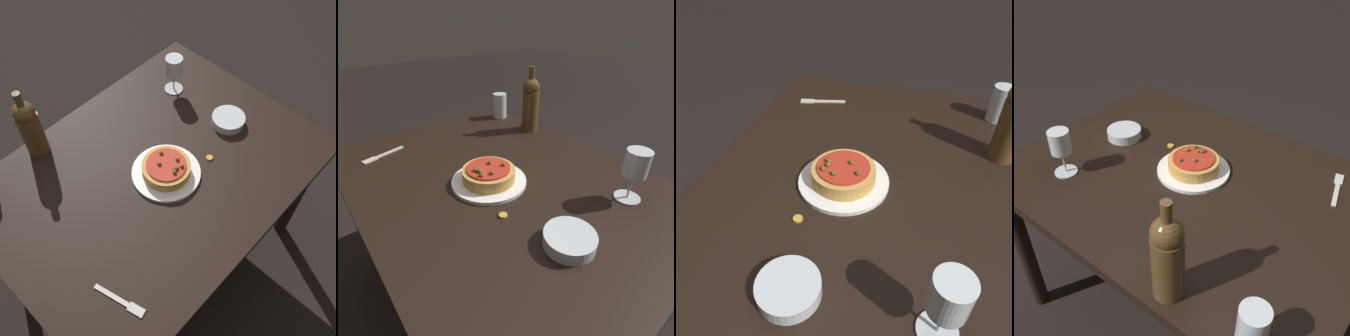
# 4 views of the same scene
# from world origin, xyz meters

# --- Properties ---
(ground_plane) EXTENTS (14.00, 14.00, 0.00)m
(ground_plane) POSITION_xyz_m (0.00, 0.00, 0.00)
(ground_plane) COLOR black
(dining_table) EXTENTS (1.19, 0.87, 0.71)m
(dining_table) POSITION_xyz_m (0.00, 0.00, 0.62)
(dining_table) COLOR black
(dining_table) RESTS_ON ground_plane
(dinner_plate) EXTENTS (0.25, 0.25, 0.01)m
(dinner_plate) POSITION_xyz_m (-0.02, 0.04, 0.72)
(dinner_plate) COLOR white
(dinner_plate) RESTS_ON dining_table
(pizza) EXTENTS (0.17, 0.17, 0.06)m
(pizza) POSITION_xyz_m (-0.02, 0.04, 0.75)
(pizza) COLOR gold
(pizza) RESTS_ON dinner_plate
(wine_glass) EXTENTS (0.08, 0.08, 0.16)m
(wine_glass) POSITION_xyz_m (-0.36, -0.23, 0.82)
(wine_glass) COLOR silver
(wine_glass) RESTS_ON dining_table
(wine_bottle) EXTENTS (0.08, 0.08, 0.29)m
(wine_bottle) POSITION_xyz_m (0.22, -0.37, 0.84)
(wine_bottle) COLOR brown
(wine_bottle) RESTS_ON dining_table
(side_bowl) EXTENTS (0.13, 0.13, 0.03)m
(side_bowl) POSITION_xyz_m (-0.36, 0.05, 0.73)
(side_bowl) COLOR silver
(side_bowl) RESTS_ON dining_table
(fork) EXTENTS (0.06, 0.17, 0.00)m
(fork) POSITION_xyz_m (0.39, 0.26, 0.71)
(fork) COLOR beige
(fork) RESTS_ON dining_table
(bottle_cap) EXTENTS (0.02, 0.02, 0.01)m
(bottle_cap) POSITION_xyz_m (-0.18, 0.11, 0.71)
(bottle_cap) COLOR gold
(bottle_cap) RESTS_ON dining_table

